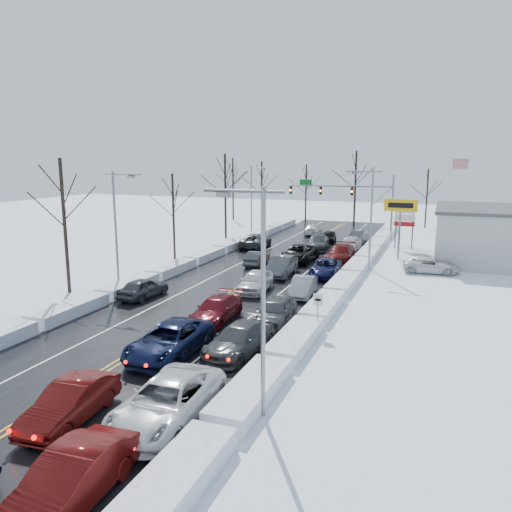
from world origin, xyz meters
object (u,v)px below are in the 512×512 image
at_px(traffic_signal_mast, 351,194).
at_px(flagpole, 452,192).
at_px(oncoming_car_0, 257,265).
at_px(tires_plus_sign, 401,209).

height_order(traffic_signal_mast, flagpole, flagpole).
xyz_separation_m(flagpole, oncoming_car_0, (-16.89, -21.82, -5.93)).
xyz_separation_m(traffic_signal_mast, flagpole, (11.72, 2.01, 0.45)).
height_order(traffic_signal_mast, oncoming_car_0, traffic_signal_mast).
bearing_deg(tires_plus_sign, traffic_signal_mast, 120.46).
xyz_separation_m(tires_plus_sign, oncoming_car_0, (-12.21, -7.81, -4.99)).
relative_size(traffic_signal_mast, flagpole, 1.33).
bearing_deg(flagpole, oncoming_car_0, -127.74).
relative_size(traffic_signal_mast, oncoming_car_0, 3.26).
bearing_deg(traffic_signal_mast, oncoming_car_0, -104.60).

